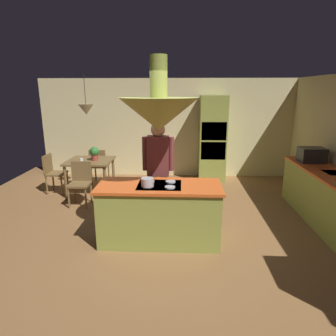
# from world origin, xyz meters

# --- Properties ---
(ground) EXTENTS (8.16, 8.16, 0.00)m
(ground) POSITION_xyz_m (0.00, 0.00, 0.00)
(ground) COLOR olive
(wall_back) EXTENTS (6.80, 0.10, 2.55)m
(wall_back) POSITION_xyz_m (0.00, 3.45, 1.27)
(wall_back) COLOR beige
(wall_back) RESTS_ON ground
(kitchen_island) EXTENTS (1.83, 0.78, 0.92)m
(kitchen_island) POSITION_xyz_m (0.00, -0.20, 0.46)
(kitchen_island) COLOR #939E42
(kitchen_island) RESTS_ON ground
(counter_run_right) EXTENTS (0.73, 2.55, 0.90)m
(counter_run_right) POSITION_xyz_m (2.84, 0.60, 0.46)
(counter_run_right) COLOR #939E42
(counter_run_right) RESTS_ON ground
(oven_tower) EXTENTS (0.66, 0.62, 2.13)m
(oven_tower) POSITION_xyz_m (1.10, 3.04, 1.07)
(oven_tower) COLOR #939E42
(oven_tower) RESTS_ON ground
(dining_table) EXTENTS (0.96, 0.90, 0.76)m
(dining_table) POSITION_xyz_m (-1.70, 1.90, 0.65)
(dining_table) COLOR brown
(dining_table) RESTS_ON ground
(person_at_island) EXTENTS (0.53, 0.23, 1.75)m
(person_at_island) POSITION_xyz_m (-0.07, 0.46, 1.01)
(person_at_island) COLOR tan
(person_at_island) RESTS_ON ground
(range_hood) EXTENTS (1.10, 1.10, 1.00)m
(range_hood) POSITION_xyz_m (0.00, -0.20, 1.95)
(range_hood) COLOR #939E42
(pendant_light_over_table) EXTENTS (0.32, 0.32, 0.82)m
(pendant_light_over_table) POSITION_xyz_m (-1.70, 1.90, 1.86)
(pendant_light_over_table) COLOR beige
(chair_facing_island) EXTENTS (0.40, 0.40, 0.87)m
(chair_facing_island) POSITION_xyz_m (-1.70, 1.23, 0.50)
(chair_facing_island) COLOR brown
(chair_facing_island) RESTS_ON ground
(chair_by_back_wall) EXTENTS (0.40, 0.40, 0.87)m
(chair_by_back_wall) POSITION_xyz_m (-1.70, 2.57, 0.50)
(chair_by_back_wall) COLOR brown
(chair_by_back_wall) RESTS_ON ground
(chair_at_corner) EXTENTS (0.40, 0.40, 0.87)m
(chair_at_corner) POSITION_xyz_m (-2.56, 1.90, 0.50)
(chair_at_corner) COLOR brown
(chair_at_corner) RESTS_ON ground
(potted_plant_on_table) EXTENTS (0.20, 0.20, 0.30)m
(potted_plant_on_table) POSITION_xyz_m (-1.58, 1.88, 0.93)
(potted_plant_on_table) COLOR #99382D
(potted_plant_on_table) RESTS_ON dining_table
(cup_on_table) EXTENTS (0.07, 0.07, 0.09)m
(cup_on_table) POSITION_xyz_m (-1.81, 1.67, 0.81)
(cup_on_table) COLOR white
(cup_on_table) RESTS_ON dining_table
(microwave_on_counter) EXTENTS (0.46, 0.36, 0.28)m
(microwave_on_counter) POSITION_xyz_m (2.84, 1.35, 1.04)
(microwave_on_counter) COLOR #232326
(microwave_on_counter) RESTS_ON counter_run_right
(cooking_pot_on_cooktop) EXTENTS (0.18, 0.18, 0.12)m
(cooking_pot_on_cooktop) POSITION_xyz_m (-0.16, -0.33, 0.98)
(cooking_pot_on_cooktop) COLOR #B2B2B7
(cooking_pot_on_cooktop) RESTS_ON kitchen_island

